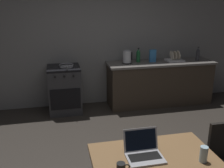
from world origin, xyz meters
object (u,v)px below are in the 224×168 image
object	(u,v)px
laptop	(143,152)
frying_pan	(66,66)
electric_kettle	(127,57)
dish_rack	(175,59)
coffee_mug	(121,168)
stove_oven	(65,89)
bottle	(198,54)
bottle_b	(138,55)
cereal_box	(153,56)
drinking_glass	(204,154)
dining_table	(156,168)

from	to	relation	value
laptop	frying_pan	world-z (taller)	laptop
electric_kettle	dish_rack	bearing A→B (deg)	0.00
laptop	electric_kettle	size ratio (longest dim) A/B	1.23
coffee_mug	dish_rack	size ratio (longest dim) A/B	0.32
stove_oven	dish_rack	bearing A→B (deg)	0.06
bottle	dish_rack	world-z (taller)	bottle
frying_pan	coffee_mug	xyz separation A→B (m)	(0.27, -3.02, -0.14)
laptop	electric_kettle	distance (m)	2.94
laptop	bottle_b	xyz separation A→B (m)	(0.90, 2.94, 0.25)
bottle	bottle_b	xyz separation A→B (m)	(-1.22, 0.13, 0.00)
bottle	bottle_b	bearing A→B (deg)	173.94
electric_kettle	coffee_mug	distance (m)	3.19
stove_oven	cereal_box	world-z (taller)	cereal_box
electric_kettle	bottle	distance (m)	1.48
frying_pan	bottle_b	world-z (taller)	bottle_b
bottle	bottle_b	distance (m)	1.23
electric_kettle	drinking_glass	size ratio (longest dim) A/B	1.81
stove_oven	coffee_mug	bearing A→B (deg)	-83.87
laptop	coffee_mug	size ratio (longest dim) A/B	2.91
frying_pan	bottle_b	distance (m)	1.43
stove_oven	dish_rack	distance (m)	2.28
bottle_b	cereal_box	bearing A→B (deg)	-12.10
dining_table	bottle_b	distance (m)	3.14
electric_kettle	cereal_box	distance (m)	0.53
stove_oven	dining_table	world-z (taller)	stove_oven
laptop	drinking_glass	size ratio (longest dim) A/B	2.24
drinking_glass	frying_pan	bearing A→B (deg)	108.34
dining_table	electric_kettle	bearing A→B (deg)	79.39
drinking_glass	cereal_box	size ratio (longest dim) A/B	0.58
frying_pan	coffee_mug	bearing A→B (deg)	-84.87
stove_oven	laptop	distance (m)	2.94
dining_table	bottle_b	bearing A→B (deg)	75.08
frying_pan	dish_rack	xyz separation A→B (m)	(2.17, 0.03, 0.02)
laptop	drinking_glass	world-z (taller)	laptop
bottle	frying_pan	bearing A→B (deg)	179.52
stove_oven	cereal_box	size ratio (longest dim) A/B	3.56
electric_kettle	dish_rack	size ratio (longest dim) A/B	0.76
laptop	frying_pan	xyz separation A→B (m)	(-0.52, 2.83, 0.14)
electric_kettle	dish_rack	distance (m)	1.01
electric_kettle	cereal_box	world-z (taller)	electric_kettle
bottle	bottle_b	size ratio (longest dim) A/B	1.00
dining_table	cereal_box	distance (m)	3.17
bottle	coffee_mug	distance (m)	3.83
dining_table	frying_pan	world-z (taller)	frying_pan
stove_oven	bottle	world-z (taller)	bottle
frying_pan	bottle_b	xyz separation A→B (m)	(1.42, 0.11, 0.11)
laptop	bottle	world-z (taller)	bottle
drinking_glass	bottle_b	distance (m)	3.16
bottle	coffee_mug	xyz separation A→B (m)	(-2.38, -3.00, -0.24)
coffee_mug	cereal_box	distance (m)	3.40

